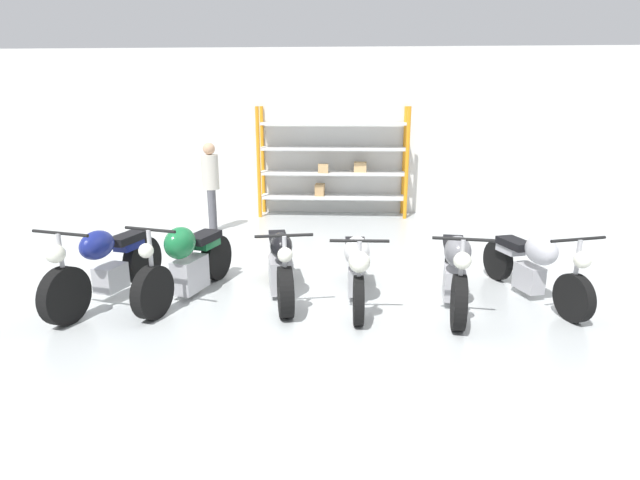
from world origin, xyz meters
name	(u,v)px	position (x,y,z in m)	size (l,w,h in m)	color
ground_plane	(318,302)	(0.00, 0.00, 0.00)	(30.00, 30.00, 0.00)	#B2B7B7
back_wall	(332,133)	(0.00, 5.53, 1.80)	(30.00, 0.08, 3.60)	silver
shelving_rack	(333,163)	(0.04, 5.16, 1.18)	(3.26, 0.63, 2.37)	orange
motorcycle_blue	(106,265)	(-2.63, -0.12, 0.48)	(0.85, 2.02, 1.06)	black
motorcycle_green	(187,263)	(-1.68, 0.11, 0.46)	(0.85, 2.02, 1.06)	black
motorcycle_black	(281,265)	(-0.49, 0.21, 0.40)	(0.73, 1.95, 0.98)	black
motorcycle_white	(356,266)	(0.47, 0.05, 0.47)	(0.65, 2.01, 0.98)	black
motorcycle_grey	(455,270)	(1.67, -0.02, 0.46)	(0.64, 1.97, 1.03)	black
motorcycle_silver	(534,264)	(2.71, 0.28, 0.45)	(0.91, 1.98, 0.97)	black
person_browsing	(211,180)	(-2.27, 3.57, 1.01)	(0.35, 0.35, 1.71)	#595960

